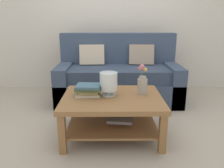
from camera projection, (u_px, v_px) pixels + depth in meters
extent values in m
plane|color=#ADA393|center=(114.00, 123.00, 2.98)|extent=(10.00, 10.00, 0.00)
cube|color=beige|center=(112.00, 15.00, 4.19)|extent=(6.40, 0.12, 2.70)
cube|color=#384760|center=(118.00, 90.00, 3.72)|extent=(1.91, 0.90, 0.36)
cube|color=#324057|center=(119.00, 74.00, 3.61)|extent=(1.67, 0.74, 0.20)
cube|color=#384760|center=(118.00, 54.00, 3.91)|extent=(1.91, 0.20, 0.70)
cube|color=#384760|center=(65.00, 83.00, 3.68)|extent=(0.20, 0.90, 0.60)
cube|color=#384760|center=(171.00, 83.00, 3.70)|extent=(0.20, 0.90, 0.60)
cube|color=beige|center=(92.00, 55.00, 3.77)|extent=(0.41, 0.20, 0.34)
cube|color=gray|center=(141.00, 55.00, 3.78)|extent=(0.41, 0.21, 0.34)
cube|color=olive|center=(112.00, 99.00, 2.55)|extent=(1.09, 0.86, 0.05)
cube|color=olive|center=(62.00, 134.00, 2.25)|extent=(0.07, 0.07, 0.42)
cube|color=olive|center=(163.00, 134.00, 2.26)|extent=(0.07, 0.07, 0.42)
cube|color=olive|center=(74.00, 106.00, 2.98)|extent=(0.07, 0.07, 0.42)
cube|color=olive|center=(150.00, 106.00, 2.99)|extent=(0.07, 0.07, 0.42)
cube|color=olive|center=(112.00, 123.00, 2.64)|extent=(0.97, 0.74, 0.02)
cube|color=#993833|center=(120.00, 119.00, 2.67)|extent=(0.29, 0.21, 0.03)
cube|color=slate|center=(120.00, 119.00, 2.60)|extent=(0.30, 0.23, 0.03)
cube|color=beige|center=(88.00, 94.00, 2.59)|extent=(0.27, 0.22, 0.02)
cube|color=tan|center=(89.00, 92.00, 2.58)|extent=(0.22, 0.17, 0.03)
cube|color=#51704C|center=(88.00, 89.00, 2.56)|extent=(0.30, 0.18, 0.04)
cube|color=#3D6075|center=(88.00, 86.00, 2.54)|extent=(0.28, 0.23, 0.03)
cylinder|color=silver|center=(109.00, 95.00, 2.58)|extent=(0.15, 0.15, 0.02)
cylinder|color=silver|center=(109.00, 92.00, 2.57)|extent=(0.04, 0.04, 0.05)
cylinder|color=silver|center=(109.00, 81.00, 2.53)|extent=(0.20, 0.20, 0.20)
sphere|color=#993833|center=(106.00, 85.00, 2.54)|extent=(0.06, 0.06, 0.06)
sphere|color=slate|center=(111.00, 85.00, 2.56)|extent=(0.05, 0.05, 0.05)
cylinder|color=#9E998E|center=(142.00, 86.00, 2.61)|extent=(0.11, 0.11, 0.18)
cylinder|color=#9E998E|center=(143.00, 78.00, 2.58)|extent=(0.08, 0.08, 0.03)
cylinder|color=#426638|center=(145.00, 73.00, 2.57)|extent=(0.01, 0.01, 0.06)
sphere|color=gold|center=(145.00, 70.00, 2.56)|extent=(0.04, 0.04, 0.04)
cylinder|color=#426638|center=(140.00, 73.00, 2.59)|extent=(0.01, 0.01, 0.07)
sphere|color=#C66B7A|center=(140.00, 68.00, 2.58)|extent=(0.05, 0.05, 0.05)
cylinder|color=#426638|center=(142.00, 72.00, 2.55)|extent=(0.01, 0.01, 0.10)
sphere|color=#C66B7A|center=(142.00, 67.00, 2.53)|extent=(0.06, 0.06, 0.06)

